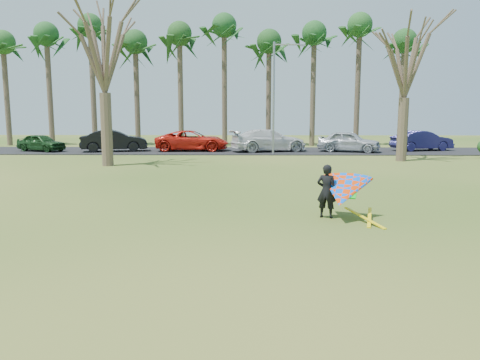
{
  "coord_description": "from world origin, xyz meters",
  "views": [
    {
      "loc": [
        0.29,
        -12.01,
        3.18
      ],
      "look_at": [
        0.0,
        2.0,
        1.1
      ],
      "focal_mm": 35.0,
      "sensor_mm": 36.0,
      "label": 1
    }
  ],
  "objects_px": {
    "car_1": "(114,141)",
    "car_2": "(192,141)",
    "streetlight": "(276,93)",
    "car_5": "(422,141)",
    "car_3": "(269,140)",
    "bare_tree_right": "(406,56)",
    "car_4": "(349,141)",
    "car_0": "(41,143)",
    "kite_flyer": "(342,191)",
    "bare_tree_left": "(103,44)"
  },
  "relations": [
    {
      "from": "bare_tree_left",
      "to": "bare_tree_right",
      "type": "bearing_deg",
      "value": 9.46
    },
    {
      "from": "streetlight",
      "to": "car_1",
      "type": "height_order",
      "value": "streetlight"
    },
    {
      "from": "car_5",
      "to": "car_4",
      "type": "bearing_deg",
      "value": 87.01
    },
    {
      "from": "bare_tree_right",
      "to": "car_5",
      "type": "xyz_separation_m",
      "value": [
        3.92,
        7.29,
        -5.72
      ]
    },
    {
      "from": "car_0",
      "to": "car_3",
      "type": "relative_size",
      "value": 0.67
    },
    {
      "from": "car_4",
      "to": "car_2",
      "type": "bearing_deg",
      "value": 105.93
    },
    {
      "from": "bare_tree_right",
      "to": "car_4",
      "type": "distance_m",
      "value": 8.59
    },
    {
      "from": "bare_tree_left",
      "to": "car_5",
      "type": "height_order",
      "value": "bare_tree_left"
    },
    {
      "from": "car_1",
      "to": "kite_flyer",
      "type": "bearing_deg",
      "value": -163.98
    },
    {
      "from": "streetlight",
      "to": "car_5",
      "type": "height_order",
      "value": "streetlight"
    },
    {
      "from": "bare_tree_left",
      "to": "kite_flyer",
      "type": "xyz_separation_m",
      "value": [
        11.0,
        -13.47,
        -6.07
      ]
    },
    {
      "from": "car_1",
      "to": "car_3",
      "type": "relative_size",
      "value": 0.85
    },
    {
      "from": "bare_tree_right",
      "to": "car_2",
      "type": "relative_size",
      "value": 1.61
    },
    {
      "from": "car_4",
      "to": "car_5",
      "type": "xyz_separation_m",
      "value": [
        6.0,
        1.22,
        -0.01
      ]
    },
    {
      "from": "car_5",
      "to": "kite_flyer",
      "type": "relative_size",
      "value": 1.99
    },
    {
      "from": "car_3",
      "to": "bare_tree_right",
      "type": "bearing_deg",
      "value": -144.41
    },
    {
      "from": "streetlight",
      "to": "car_2",
      "type": "distance_m",
      "value": 7.84
    },
    {
      "from": "bare_tree_left",
      "to": "car_2",
      "type": "bearing_deg",
      "value": 68.85
    },
    {
      "from": "bare_tree_right",
      "to": "car_3",
      "type": "height_order",
      "value": "bare_tree_right"
    },
    {
      "from": "streetlight",
      "to": "kite_flyer",
      "type": "height_order",
      "value": "streetlight"
    },
    {
      "from": "car_1",
      "to": "car_2",
      "type": "height_order",
      "value": "car_1"
    },
    {
      "from": "car_3",
      "to": "car_5",
      "type": "bearing_deg",
      "value": -102.27
    },
    {
      "from": "bare_tree_left",
      "to": "car_3",
      "type": "relative_size",
      "value": 1.65
    },
    {
      "from": "bare_tree_right",
      "to": "streetlight",
      "type": "bearing_deg",
      "value": 152.97
    },
    {
      "from": "car_3",
      "to": "car_4",
      "type": "relative_size",
      "value": 1.26
    },
    {
      "from": "car_1",
      "to": "car_2",
      "type": "distance_m",
      "value": 6.03
    },
    {
      "from": "car_2",
      "to": "car_4",
      "type": "xyz_separation_m",
      "value": [
        12.15,
        -0.66,
        0.0
      ]
    },
    {
      "from": "streetlight",
      "to": "bare_tree_right",
      "type": "bearing_deg",
      "value": -27.03
    },
    {
      "from": "bare_tree_left",
      "to": "car_5",
      "type": "xyz_separation_m",
      "value": [
        21.92,
        10.29,
        -6.07
      ]
    },
    {
      "from": "car_1",
      "to": "car_3",
      "type": "distance_m",
      "value": 12.0
    },
    {
      "from": "car_3",
      "to": "car_5",
      "type": "distance_m",
      "value": 12.19
    },
    {
      "from": "bare_tree_left",
      "to": "car_0",
      "type": "height_order",
      "value": "bare_tree_left"
    },
    {
      "from": "car_2",
      "to": "kite_flyer",
      "type": "height_order",
      "value": "kite_flyer"
    },
    {
      "from": "streetlight",
      "to": "car_0",
      "type": "relative_size",
      "value": 2.04
    },
    {
      "from": "car_2",
      "to": "kite_flyer",
      "type": "distance_m",
      "value": 24.3
    },
    {
      "from": "car_4",
      "to": "kite_flyer",
      "type": "bearing_deg",
      "value": -173.25
    },
    {
      "from": "car_0",
      "to": "kite_flyer",
      "type": "relative_size",
      "value": 1.64
    },
    {
      "from": "car_2",
      "to": "car_4",
      "type": "bearing_deg",
      "value": -93.89
    },
    {
      "from": "car_0",
      "to": "car_5",
      "type": "bearing_deg",
      "value": -66.11
    },
    {
      "from": "car_2",
      "to": "bare_tree_right",
      "type": "bearing_deg",
      "value": -116.09
    },
    {
      "from": "car_3",
      "to": "car_0",
      "type": "bearing_deg",
      "value": 73.6
    },
    {
      "from": "bare_tree_left",
      "to": "car_4",
      "type": "height_order",
      "value": "bare_tree_left"
    },
    {
      "from": "car_1",
      "to": "kite_flyer",
      "type": "distance_m",
      "value": 26.11
    },
    {
      "from": "car_1",
      "to": "car_4",
      "type": "relative_size",
      "value": 1.07
    },
    {
      "from": "car_5",
      "to": "streetlight",
      "type": "bearing_deg",
      "value": 91.18
    },
    {
      "from": "bare_tree_left",
      "to": "kite_flyer",
      "type": "relative_size",
      "value": 4.06
    },
    {
      "from": "bare_tree_left",
      "to": "car_5",
      "type": "distance_m",
      "value": 24.97
    },
    {
      "from": "car_0",
      "to": "car_3",
      "type": "bearing_deg",
      "value": -67.79
    },
    {
      "from": "streetlight",
      "to": "car_3",
      "type": "xyz_separation_m",
      "value": [
        -0.38,
        2.27,
        -3.55
      ]
    },
    {
      "from": "car_3",
      "to": "car_5",
      "type": "height_order",
      "value": "car_3"
    }
  ]
}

